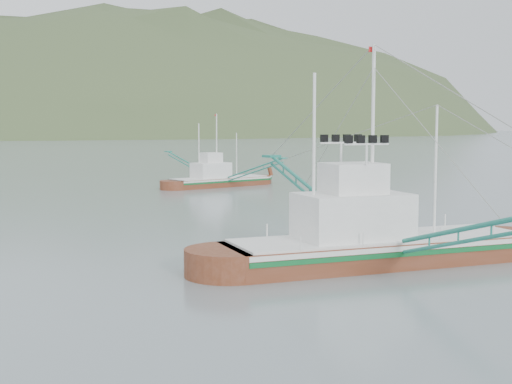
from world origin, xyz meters
TOP-DOWN VIEW (x-y plane):
  - ground at (0.00, 0.00)m, footprint 1200.00×1200.00m
  - main_boat at (1.54, -2.41)m, footprint 17.07×29.23m
  - bg_boat_right at (20.57, 40.42)m, footprint 12.42×22.34m
  - headland_right at (240.00, 430.00)m, footprint 684.00×432.00m

SIDE VIEW (x-z plane):
  - ground at x=0.00m, z-range 0.00..0.00m
  - headland_right at x=240.00m, z-range -153.00..153.00m
  - bg_boat_right at x=20.57m, z-range -3.28..5.76m
  - main_boat at x=1.54m, z-range -3.73..8.37m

